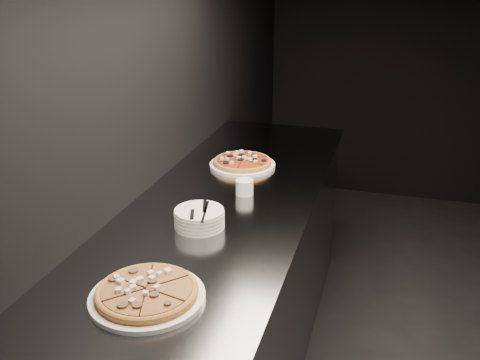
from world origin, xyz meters
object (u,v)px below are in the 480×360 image
(pizza_mushroom, at_px, (147,293))
(cutlery, at_px, (200,211))
(ramekin, at_px, (245,187))
(pizza_tomato, at_px, (242,163))
(plate_stack, at_px, (199,218))
(counter, at_px, (225,293))

(pizza_mushroom, height_order, cutlery, cutlery)
(cutlery, height_order, ramekin, cutlery)
(pizza_tomato, xyz_separation_m, plate_stack, (0.03, -0.68, 0.01))
(pizza_mushroom, bearing_deg, counter, 90.13)
(pizza_mushroom, bearing_deg, pizza_tomato, 92.21)
(pizza_tomato, relative_size, cutlery, 1.90)
(pizza_tomato, height_order, ramekin, ramekin)
(cutlery, bearing_deg, pizza_mushroom, -107.26)
(pizza_tomato, distance_m, plate_stack, 0.68)
(counter, bearing_deg, pizza_tomato, 95.86)
(counter, bearing_deg, pizza_mushroom, -89.87)
(pizza_tomato, xyz_separation_m, ramekin, (0.11, -0.33, 0.02))
(pizza_mushroom, xyz_separation_m, ramekin, (0.06, 0.84, 0.01))
(pizza_mushroom, height_order, plate_stack, plate_stack)
(pizza_mushroom, distance_m, plate_stack, 0.50)
(pizza_mushroom, xyz_separation_m, pizza_tomato, (-0.05, 1.17, -0.00))
(cutlery, distance_m, ramekin, 0.37)
(pizza_tomato, xyz_separation_m, cutlery, (0.03, -0.69, 0.05))
(pizza_mushroom, distance_m, cutlery, 0.48)
(cutlery, relative_size, ramekin, 2.62)
(counter, relative_size, cutlery, 12.16)
(pizza_mushroom, xyz_separation_m, cutlery, (-0.01, 0.48, 0.05))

